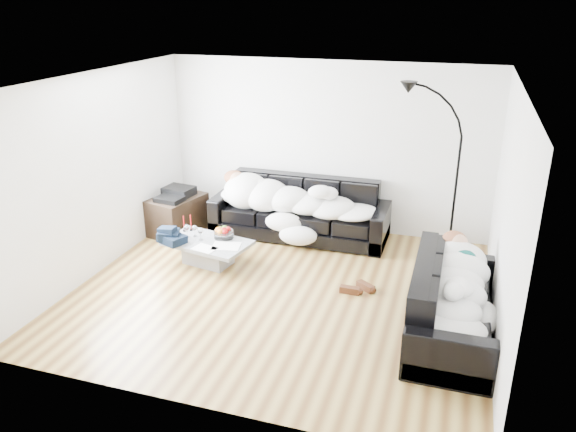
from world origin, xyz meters
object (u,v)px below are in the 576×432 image
(floor_lamp, at_px, (456,186))
(shoes, at_px, (357,288))
(sofa_back, at_px, (300,209))
(sofa_right, at_px, (454,300))
(coffee_table, at_px, (208,252))
(av_cabinet, at_px, (178,215))
(wine_glass_c, at_px, (201,234))
(wine_glass_a, at_px, (195,231))
(candle_left, at_px, (184,224))
(wine_glass_b, at_px, (187,231))
(sleeper_right, at_px, (456,282))
(fruit_bowl, at_px, (224,232))
(candle_right, at_px, (191,223))
(stereo, at_px, (176,193))
(sleeper_back, at_px, (299,197))

(floor_lamp, bearing_deg, shoes, -109.75)
(shoes, bearing_deg, sofa_back, 141.03)
(sofa_back, relative_size, sofa_right, 1.31)
(coffee_table, distance_m, av_cabinet, 1.26)
(wine_glass_c, height_order, shoes, wine_glass_c)
(av_cabinet, bearing_deg, shoes, -4.58)
(coffee_table, relative_size, wine_glass_a, 7.01)
(candle_left, distance_m, shoes, 2.64)
(av_cabinet, bearing_deg, wine_glass_b, -40.15)
(sleeper_right, bearing_deg, fruit_bowl, 73.04)
(candle_right, height_order, shoes, candle_right)
(fruit_bowl, relative_size, wine_glass_b, 1.44)
(fruit_bowl, distance_m, wine_glass_a, 0.41)
(sofa_back, height_order, fruit_bowl, sofa_back)
(sleeper_right, height_order, floor_lamp, floor_lamp)
(sofa_back, xyz_separation_m, candle_left, (-1.39, -1.09, 0.01))
(fruit_bowl, bearing_deg, wine_glass_b, -164.28)
(sofa_back, distance_m, wine_glass_a, 1.68)
(wine_glass_b, height_order, candle_right, candle_right)
(sofa_back, bearing_deg, floor_lamp, -2.38)
(sleeper_right, relative_size, stereo, 3.96)
(sofa_back, distance_m, candle_left, 1.76)
(sleeper_right, bearing_deg, wine_glass_b, 77.33)
(coffee_table, bearing_deg, wine_glass_a, 156.79)
(sofa_right, height_order, wine_glass_c, sofa_right)
(wine_glass_b, xyz_separation_m, candle_left, (-0.14, 0.18, 0.02))
(sofa_right, distance_m, coffee_table, 3.37)
(coffee_table, height_order, candle_left, candle_left)
(wine_glass_c, bearing_deg, sleeper_right, -12.90)
(sofa_back, xyz_separation_m, sleeper_back, (0.00, -0.05, 0.21))
(wine_glass_c, xyz_separation_m, candle_left, (-0.37, 0.22, 0.02))
(sofa_right, relative_size, wine_glass_c, 11.17)
(sofa_back, height_order, coffee_table, sofa_back)
(sleeper_back, height_order, sleeper_right, sleeper_back)
(fruit_bowl, xyz_separation_m, wine_glass_c, (-0.26, -0.18, 0.01))
(coffee_table, distance_m, wine_glass_c, 0.27)
(coffee_table, height_order, stereo, stereo)
(coffee_table, xyz_separation_m, wine_glass_c, (-0.09, -0.00, 0.26))
(sleeper_right, distance_m, wine_glass_c, 3.46)
(candle_left, height_order, av_cabinet, av_cabinet)
(wine_glass_a, bearing_deg, sleeper_back, 44.93)
(sleeper_right, bearing_deg, candle_right, 74.07)
(candle_left, relative_size, floor_lamp, 0.11)
(sleeper_right, xyz_separation_m, wine_glass_b, (-3.59, 0.81, -0.20))
(sofa_back, bearing_deg, wine_glass_c, -127.99)
(sleeper_right, distance_m, av_cabinet, 4.50)
(sofa_right, xyz_separation_m, sleeper_back, (-2.34, 2.03, 0.23))
(av_cabinet, height_order, stereo, stereo)
(coffee_table, distance_m, candle_left, 0.58)
(av_cabinet, relative_size, stereo, 1.93)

